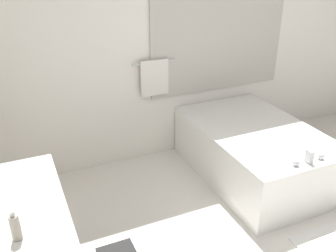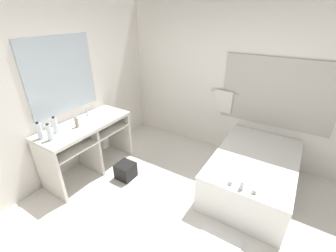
# 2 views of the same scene
# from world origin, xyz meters

# --- Properties ---
(ground_plane) EXTENTS (16.00, 16.00, 0.00)m
(ground_plane) POSITION_xyz_m (0.00, 0.00, 0.00)
(ground_plane) COLOR silver
(ground_plane) RESTS_ON ground
(wall_back_with_blinds) EXTENTS (7.40, 0.13, 2.70)m
(wall_back_with_blinds) POSITION_xyz_m (0.02, 2.23, 1.35)
(wall_back_with_blinds) COLOR white
(wall_back_with_blinds) RESTS_ON ground_plane
(wall_left_with_mirror) EXTENTS (0.08, 7.40, 2.70)m
(wall_left_with_mirror) POSITION_xyz_m (-2.23, 0.01, 1.35)
(wall_left_with_mirror) COLOR white
(wall_left_with_mirror) RESTS_ON ground_plane
(vanity_counter) EXTENTS (0.62, 1.44, 0.88)m
(vanity_counter) POSITION_xyz_m (-1.88, 0.40, 0.65)
(vanity_counter) COLOR silver
(vanity_counter) RESTS_ON ground_plane
(sink_faucet) EXTENTS (0.09, 0.04, 0.18)m
(sink_faucet) POSITION_xyz_m (-2.05, 0.59, 0.97)
(sink_faucet) COLOR silver
(sink_faucet) RESTS_ON vanity_counter
(bathtub) EXTENTS (1.10, 1.70, 0.69)m
(bathtub) POSITION_xyz_m (0.52, 1.34, 0.31)
(bathtub) COLOR white
(bathtub) RESTS_ON ground_plane
(water_bottle_1) EXTENTS (0.07, 0.07, 0.25)m
(water_bottle_1) POSITION_xyz_m (-2.00, -0.24, 1.00)
(water_bottle_1) COLOR white
(water_bottle_1) RESTS_ON vanity_counter
(water_bottle_2) EXTENTS (0.07, 0.07, 0.25)m
(water_bottle_2) POSITION_xyz_m (-1.85, -0.19, 1.00)
(water_bottle_2) COLOR white
(water_bottle_2) RESTS_ON vanity_counter
(water_bottle_3) EXTENTS (0.07, 0.07, 0.24)m
(water_bottle_3) POSITION_xyz_m (-1.98, -0.02, 1.00)
(water_bottle_3) COLOR white
(water_bottle_3) RESTS_ON vanity_counter
(soap_dispenser) EXTENTS (0.05, 0.05, 0.18)m
(soap_dispenser) POSITION_xyz_m (-1.86, 0.24, 0.96)
(soap_dispenser) COLOR gray
(soap_dispenser) RESTS_ON vanity_counter
(waste_bin) EXTENTS (0.27, 0.27, 0.26)m
(waste_bin) POSITION_xyz_m (-1.26, 0.53, 0.13)
(waste_bin) COLOR black
(waste_bin) RESTS_ON ground_plane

